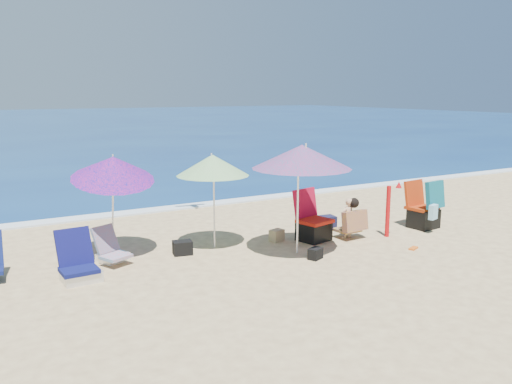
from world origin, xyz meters
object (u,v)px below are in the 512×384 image
umbrella_striped (213,165)px  chair_rainbow (112,253)px  umbrella_turquoise (302,157)px  camp_chair_left (313,225)px  chair_navy (79,267)px  furled_umbrella (390,206)px  person_center (350,219)px  camp_chair_right (424,211)px  umbrella_blue (113,168)px

umbrella_striped → chair_rainbow: umbrella_striped is taller
umbrella_turquoise → camp_chair_left: umbrella_turquoise is taller
umbrella_turquoise → chair_navy: umbrella_turquoise is taller
umbrella_turquoise → furled_umbrella: umbrella_turquoise is taller
umbrella_striped → person_center: umbrella_striped is taller
umbrella_striped → camp_chair_left: bearing=-15.1°
umbrella_turquoise → chair_navy: 4.10m
camp_chair_left → camp_chair_right: bearing=-8.2°
chair_navy → chair_rainbow: 0.94m
chair_rainbow → camp_chair_left: camp_chair_left is taller
furled_umbrella → chair_navy: (-5.97, 0.50, -0.43)m
umbrella_blue → camp_chair_left: umbrella_blue is taller
umbrella_turquoise → person_center: size_ratio=2.60×
umbrella_striped → chair_rainbow: (-1.89, 0.10, -1.40)m
umbrella_striped → furled_umbrella: bearing=-17.1°
umbrella_turquoise → chair_rainbow: (-3.06, 1.26, -1.61)m
umbrella_blue → furled_umbrella: bearing=-14.9°
camp_chair_left → camp_chair_right: camp_chair_right is taller
umbrella_turquoise → umbrella_blue: (-2.91, 1.48, -0.18)m
furled_umbrella → person_center: (-0.78, 0.27, -0.23)m
furled_umbrella → umbrella_blue: bearing=165.1°
umbrella_blue → umbrella_turquoise: bearing=-26.9°
umbrella_blue → furled_umbrella: 5.40m
umbrella_turquoise → camp_chair_left: size_ratio=2.11×
camp_chair_left → umbrella_blue: bearing=167.1°
furled_umbrella → umbrella_striped: bearing=162.9°
camp_chair_left → person_center: bearing=-20.1°
umbrella_striped → furled_umbrella: umbrella_striped is taller
camp_chair_right → person_center: camp_chair_right is taller
umbrella_blue → person_center: umbrella_blue is taller
furled_umbrella → camp_chair_left: furled_umbrella is taller
chair_navy → camp_chair_right: size_ratio=0.73×
umbrella_blue → furled_umbrella: umbrella_blue is taller
umbrella_blue → umbrella_striped: bearing=-10.4°
umbrella_turquoise → umbrella_blue: 3.27m
umbrella_striped → person_center: bearing=-16.5°
umbrella_turquoise → camp_chair_right: bearing=4.4°
chair_navy → person_center: person_center is taller
umbrella_turquoise → furled_umbrella: bearing=2.8°
camp_chair_right → furled_umbrella: bearing=-172.4°
furled_umbrella → camp_chair_right: (1.14, 0.15, -0.25)m
furled_umbrella → camp_chair_left: 1.63m
chair_navy → person_center: bearing=-2.5°
umbrella_blue → chair_rainbow: bearing=-126.0°
umbrella_striped → camp_chair_left: 2.34m
furled_umbrella → person_center: 0.86m
umbrella_striped → chair_rainbow: 2.35m
camp_chair_right → umbrella_blue: bearing=169.1°
camp_chair_right → chair_navy: bearing=177.2°
umbrella_turquoise → person_center: (1.45, 0.38, -1.37)m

